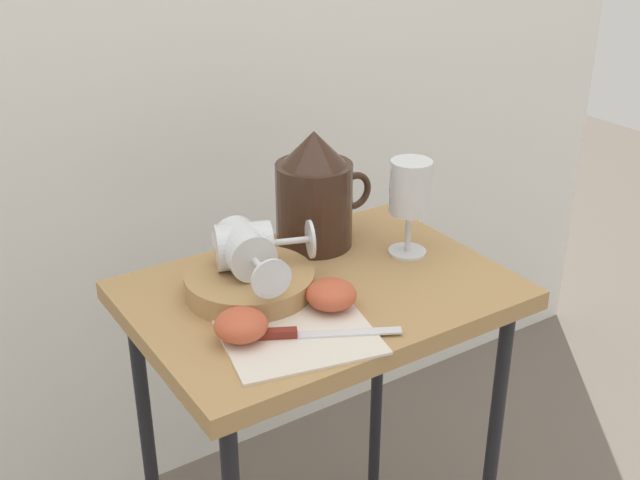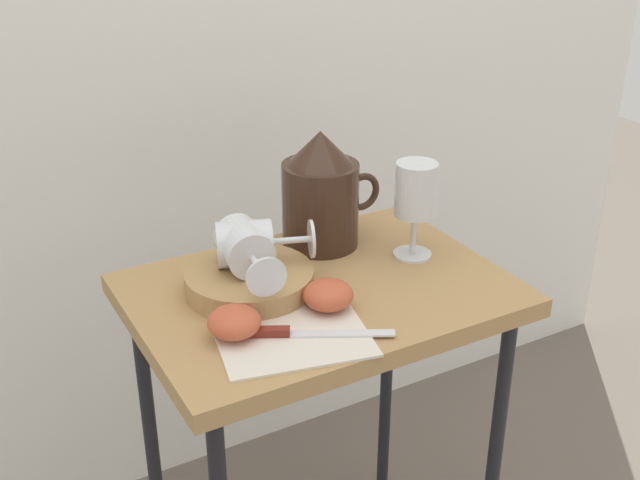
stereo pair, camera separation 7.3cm
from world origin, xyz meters
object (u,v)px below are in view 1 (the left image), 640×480
apple_half_left (241,325)px  apple_half_right (331,295)px  table (320,328)px  pitcher (315,200)px  knife (294,334)px  wine_glass_upright (410,193)px  wine_glass_tipped_far (247,245)px  wine_glass_tipped_near (245,250)px  basket_tray (250,283)px

apple_half_left → apple_half_right: 0.15m
apple_half_right → table: bearing=70.7°
pitcher → knife: (-0.19, -0.24, -0.07)m
pitcher → wine_glass_upright: bearing=-45.9°
pitcher → apple_half_left: (-0.25, -0.20, -0.06)m
wine_glass_upright → apple_half_left: bearing=-166.2°
wine_glass_tipped_far → apple_half_right: size_ratio=2.17×
wine_glass_upright → wine_glass_tipped_far: size_ratio=1.01×
wine_glass_upright → apple_half_right: 0.24m
apple_half_left → wine_glass_tipped_near: bearing=58.9°
table → knife: knife is taller
apple_half_left → knife: bearing=-30.2°
wine_glass_tipped_far → wine_glass_tipped_near: bearing=-128.0°
wine_glass_tipped_far → apple_half_right: 0.15m
table → pitcher: bearing=60.4°
wine_glass_tipped_near → wine_glass_tipped_far: wine_glass_tipped_near is taller
knife → apple_half_right: bearing=24.1°
pitcher → wine_glass_tipped_near: 0.20m
table → apple_half_right: (-0.02, -0.07, 0.10)m
pitcher → apple_half_left: size_ratio=2.71×
wine_glass_tipped_near → apple_half_right: bearing=-54.8°
wine_glass_tipped_near → apple_half_right: wine_glass_tipped_near is taller
table → apple_half_left: 0.21m
basket_tray → wine_glass_tipped_far: bearing=67.7°
basket_tray → knife: (-0.01, -0.15, -0.01)m
table → knife: bearing=-136.5°
wine_glass_tipped_near → knife: 0.17m
wine_glass_tipped_far → knife: (-0.02, -0.17, -0.06)m
wine_glass_tipped_near → pitcher: bearing=25.9°
basket_tray → apple_half_right: bearing=-54.3°
wine_glass_upright → wine_glass_tipped_near: 0.29m
table → wine_glass_tipped_far: wine_glass_tipped_far is taller
table → apple_half_left: bearing=-158.1°
table → wine_glass_upright: size_ratio=4.20×
pitcher → wine_glass_tipped_far: pitcher is taller
table → wine_glass_upright: 0.26m
basket_tray → wine_glass_tipped_near: bearing=113.8°
pitcher → wine_glass_upright: pitcher is taller
wine_glass_tipped_far → apple_half_right: (0.07, -0.13, -0.05)m
table → basket_tray: bearing=157.8°
table → basket_tray: basket_tray is taller
pitcher → wine_glass_tipped_far: size_ratio=1.25×
knife → apple_half_left: bearing=149.8°
wine_glass_upright → knife: bearing=-157.3°
wine_glass_upright → knife: wine_glass_upright is taller
apple_half_left → knife: size_ratio=0.35×
wine_glass_tipped_near → table: bearing=-24.5°
basket_tray → knife: basket_tray is taller
pitcher → knife: pitcher is taller
basket_tray → wine_glass_tipped_near: wine_glass_tipped_near is taller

